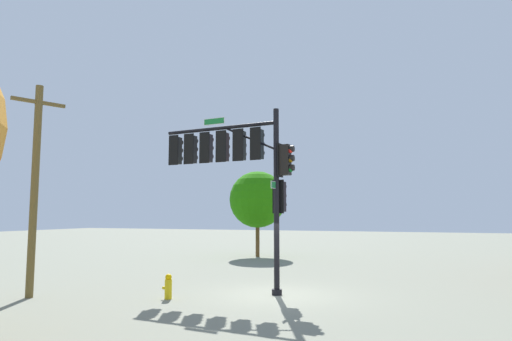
% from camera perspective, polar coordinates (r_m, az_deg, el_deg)
% --- Properties ---
extents(ground_plane, '(120.00, 120.00, 0.00)m').
position_cam_1_polar(ground_plane, '(15.98, 2.74, -15.89)').
color(ground_plane, gray).
extents(signal_pole_assembly, '(5.51, 1.31, 6.67)m').
position_cam_1_polar(signal_pole_assembly, '(16.65, -2.44, 1.29)').
color(signal_pole_assembly, black).
rests_on(signal_pole_assembly, ground_plane).
extents(utility_pole, '(0.91, 1.66, 7.38)m').
position_cam_1_polar(utility_pole, '(17.07, -26.88, -1.66)').
color(utility_pole, brown).
rests_on(utility_pole, ground_plane).
extents(fire_hydrant, '(0.33, 0.24, 0.83)m').
position_cam_1_polar(fire_hydrant, '(15.43, -11.37, -14.61)').
color(fire_hydrant, gold).
rests_on(fire_hydrant, ground_plane).
extents(tree_near, '(3.82, 3.82, 5.75)m').
position_cam_1_polar(tree_near, '(29.70, 0.20, -3.80)').
color(tree_near, brown).
rests_on(tree_near, ground_plane).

